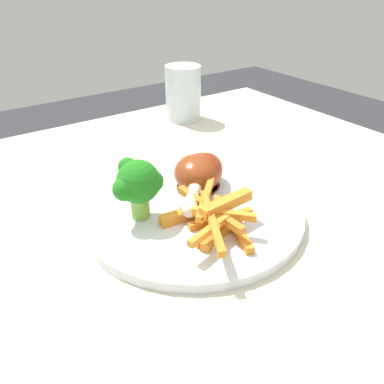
# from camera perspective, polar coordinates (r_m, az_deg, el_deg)

# --- Properties ---
(dining_table) EXTENTS (1.02, 0.88, 0.74)m
(dining_table) POSITION_cam_1_polar(r_m,az_deg,el_deg) (0.48, -4.32, -20.02)
(dining_table) COLOR beige
(dining_table) RESTS_ON ground_plane
(dinner_plate) EXTENTS (0.27, 0.27, 0.01)m
(dinner_plate) POSITION_cam_1_polar(r_m,az_deg,el_deg) (0.47, 0.00, -2.72)
(dinner_plate) COLOR silver
(dinner_plate) RESTS_ON dining_table
(broccoli_floret_front) EXTENTS (0.06, 0.05, 0.07)m
(broccoli_floret_front) POSITION_cam_1_polar(r_m,az_deg,el_deg) (0.43, -8.00, 1.23)
(broccoli_floret_front) COLOR #84B648
(broccoli_floret_front) RESTS_ON dinner_plate
(carrot_fries_pile) EXTENTS (0.11, 0.13, 0.04)m
(carrot_fries_pile) POSITION_cam_1_polar(r_m,az_deg,el_deg) (0.43, 3.31, -3.46)
(carrot_fries_pile) COLOR orange
(carrot_fries_pile) RESTS_ON dinner_plate
(chicken_drumstick_near) EXTENTS (0.11, 0.10, 0.04)m
(chicken_drumstick_near) POSITION_cam_1_polar(r_m,az_deg,el_deg) (0.50, 1.61, 2.69)
(chicken_drumstick_near) COLOR #5D1A0A
(chicken_drumstick_near) RESTS_ON dinner_plate
(chicken_drumstick_far) EXTENTS (0.12, 0.12, 0.04)m
(chicken_drumstick_far) POSITION_cam_1_polar(r_m,az_deg,el_deg) (0.50, 1.13, 2.66)
(chicken_drumstick_far) COLOR #53200A
(chicken_drumstick_far) RESTS_ON dinner_plate
(chicken_drumstick_extra) EXTENTS (0.10, 0.11, 0.04)m
(chicken_drumstick_extra) POSITION_cam_1_polar(r_m,az_deg,el_deg) (0.49, 0.71, 2.58)
(chicken_drumstick_extra) COLOR #61210D
(chicken_drumstick_extra) RESTS_ON dinner_plate
(water_glass) EXTENTS (0.07, 0.07, 0.10)m
(water_glass) POSITION_cam_1_polar(r_m,az_deg,el_deg) (0.76, -1.31, 14.37)
(water_glass) COLOR silver
(water_glass) RESTS_ON dining_table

